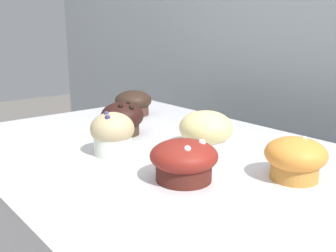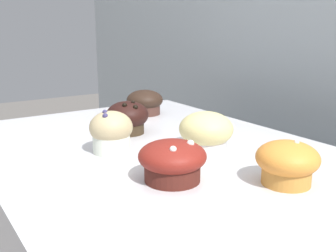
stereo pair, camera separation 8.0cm
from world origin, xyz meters
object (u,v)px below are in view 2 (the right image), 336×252
at_px(muffin_front_right, 145,102).
at_px(muffin_front_center, 127,117).
at_px(muffin_front_left, 172,160).
at_px(muffin_back_center, 287,162).
at_px(muffin_back_right, 111,132).
at_px(muffin_back_left, 206,131).

bearing_deg(muffin_front_right, muffin_front_center, -41.63).
distance_m(muffin_front_left, muffin_back_center, 0.18).
relative_size(muffin_back_right, muffin_front_right, 0.85).
bearing_deg(muffin_front_right, muffin_back_left, -9.79).
bearing_deg(muffin_front_center, muffin_back_left, 21.72).
bearing_deg(muffin_back_left, muffin_front_center, -158.28).
height_order(muffin_back_left, muffin_front_right, muffin_back_left).
relative_size(muffin_front_right, muffin_back_center, 1.03).
relative_size(muffin_front_left, muffin_back_center, 1.11).
relative_size(muffin_front_center, muffin_back_right, 1.13).
relative_size(muffin_front_center, muffin_back_center, 0.99).
relative_size(muffin_front_left, muffin_front_right, 1.08).
distance_m(muffin_back_right, muffin_front_right, 0.35).
xyz_separation_m(muffin_back_left, muffin_back_right, (-0.08, -0.17, 0.01)).
height_order(muffin_back_right, muffin_front_right, muffin_back_right).
bearing_deg(muffin_front_center, muffin_back_right, -40.80).
bearing_deg(muffin_front_left, muffin_back_right, -174.75).
xyz_separation_m(muffin_front_center, muffin_front_left, (0.30, -0.08, -0.00)).
height_order(muffin_back_left, muffin_back_right, muffin_back_right).
xyz_separation_m(muffin_front_center, muffin_back_center, (0.41, 0.07, -0.00)).
bearing_deg(muffin_front_center, muffin_front_left, -14.44).
bearing_deg(muffin_back_right, muffin_front_right, 138.71).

